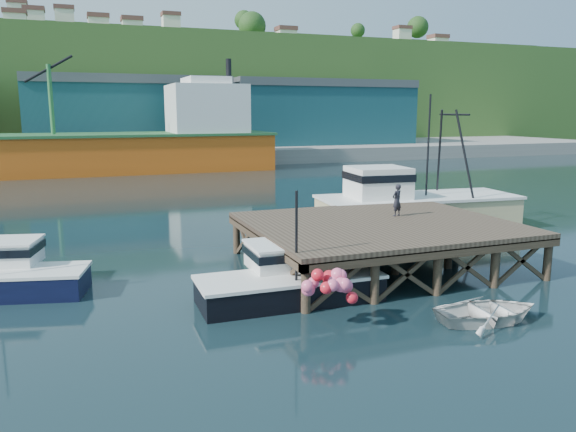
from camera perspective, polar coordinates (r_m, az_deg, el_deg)
name	(u,v)px	position (r m, az deg, el deg)	size (l,w,h in m)	color
ground	(270,277)	(25.17, -1.88, -6.23)	(300.00, 300.00, 0.00)	black
wharf	(381,227)	(26.75, 9.44, -1.06)	(12.00, 10.00, 2.62)	brown
far_quay	(128,151)	(93.35, -15.99, 6.35)	(160.00, 40.00, 2.00)	gray
warehouse_mid	(129,116)	(88.16, -15.89, 9.71)	(28.00, 16.00, 9.00)	#184752
warehouse_right	(313,116)	(95.58, 2.60, 10.14)	(30.00, 16.00, 9.00)	#184752
cargo_ship	(69,146)	(70.93, -21.40, 6.68)	(55.50, 10.00, 13.75)	#DE5B14
hillside	(112,93)	(123.11, -17.46, 11.87)	(220.00, 50.00, 22.00)	#2D511E
boat_navy	(6,275)	(25.42, -26.76, -5.33)	(6.79, 4.29, 4.01)	black
boat_black	(287,279)	(22.10, -0.06, -6.42)	(7.23, 6.11, 4.44)	black
trawler	(414,203)	(35.61, 12.70, 1.34)	(12.73, 5.50, 8.29)	#D0BE87
dinghy	(489,311)	(21.14, 19.70, -9.07)	(2.72, 3.80, 0.79)	silver
dockworker	(397,200)	(28.43, 11.00, 1.59)	(0.58, 0.38, 1.60)	black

